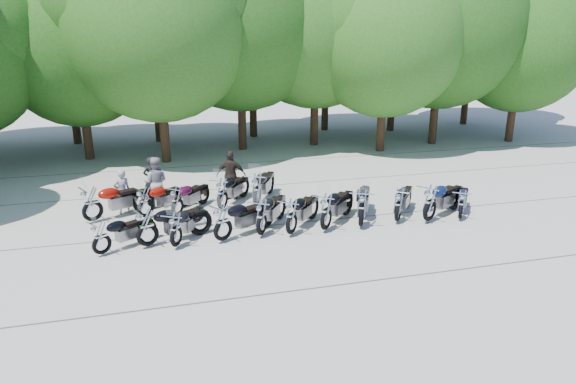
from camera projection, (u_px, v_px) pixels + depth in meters
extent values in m
plane|color=#AAA49A|center=(301.00, 241.00, 15.60)|extent=(90.00, 90.00, 0.00)
cylinder|color=#3A2614|center=(86.00, 126.00, 25.17)|extent=(0.44, 0.44, 3.31)
sphere|color=#286319|center=(77.00, 49.00, 24.08)|extent=(7.31, 7.31, 7.31)
cylinder|color=#3A2614|center=(164.00, 122.00, 24.51)|extent=(0.44, 0.44, 3.93)
sphere|color=#357721|center=(157.00, 26.00, 23.20)|extent=(8.70, 8.70, 8.70)
cylinder|color=#3A2614|center=(242.00, 111.00, 27.19)|extent=(0.44, 0.44, 4.13)
sphere|color=#286319|center=(239.00, 20.00, 25.82)|extent=(9.13, 9.13, 9.13)
cylinder|color=#3A2614|center=(314.00, 108.00, 28.30)|extent=(0.44, 0.44, 4.09)
sphere|color=#357721|center=(316.00, 22.00, 26.94)|extent=(9.04, 9.04, 9.04)
cylinder|color=#3A2614|center=(382.00, 117.00, 26.88)|extent=(0.44, 0.44, 3.62)
sphere|color=#357721|center=(386.00, 37.00, 25.69)|extent=(8.00, 8.00, 8.00)
cylinder|color=#3A2614|center=(435.00, 108.00, 28.61)|extent=(0.44, 0.44, 3.98)
sphere|color=#286319|center=(442.00, 25.00, 27.30)|extent=(8.79, 8.79, 8.79)
cylinder|color=#3A2614|center=(512.00, 112.00, 29.29)|extent=(0.44, 0.44, 3.41)
sphere|color=#286319|center=(521.00, 43.00, 28.17)|extent=(7.53, 7.53, 7.53)
cylinder|color=#3A2614|center=(74.00, 112.00, 28.70)|extent=(0.44, 0.44, 3.52)
sphere|color=#357721|center=(65.00, 40.00, 27.54)|extent=(7.78, 7.78, 7.78)
cylinder|color=#3A2614|center=(158.00, 112.00, 29.32)|extent=(0.44, 0.44, 3.42)
sphere|color=#286319|center=(152.00, 43.00, 28.19)|extent=(7.56, 7.56, 7.56)
cylinder|color=#3A2614|center=(253.00, 107.00, 30.70)|extent=(0.44, 0.44, 3.56)
sphere|color=#286319|center=(252.00, 38.00, 29.52)|extent=(7.88, 7.88, 7.88)
cylinder|color=#3A2614|center=(325.00, 100.00, 32.79)|extent=(0.44, 0.44, 3.76)
sphere|color=#286319|center=(327.00, 32.00, 31.55)|extent=(8.31, 8.31, 8.31)
cylinder|color=#3A2614|center=(392.00, 102.00, 32.51)|extent=(0.44, 0.44, 3.63)
sphere|color=#357721|center=(396.00, 36.00, 31.31)|extent=(8.02, 8.02, 8.02)
cylinder|color=#3A2614|center=(466.00, 92.00, 34.71)|extent=(0.44, 0.44, 4.37)
sphere|color=#286319|center=(474.00, 16.00, 33.26)|extent=(9.67, 9.67, 9.67)
imported|color=#959698|center=(122.00, 192.00, 17.74)|extent=(0.67, 0.54, 1.58)
imported|color=#9A999C|center=(156.00, 182.00, 18.39)|extent=(1.02, 0.87, 1.84)
imported|color=black|center=(231.00, 175.00, 19.19)|extent=(1.19, 0.75, 1.88)
imported|color=black|center=(151.00, 179.00, 19.17)|extent=(0.71, 0.60, 1.66)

